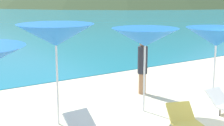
# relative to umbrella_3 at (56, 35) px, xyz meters

# --- Properties ---
(ground_plane) EXTENTS (50.00, 100.00, 0.30)m
(ground_plane) POSITION_rel_umbrella_3_xyz_m (3.53, 7.35, -2.29)
(ground_plane) COLOR beige
(umbrella_3) EXTENTS (1.97, 1.97, 2.40)m
(umbrella_3) POSITION_rel_umbrella_3_xyz_m (0.00, 0.00, 0.00)
(umbrella_3) COLOR silver
(umbrella_3) RESTS_ON ground_plane
(umbrella_4) EXTENTS (1.79, 1.79, 2.21)m
(umbrella_4) POSITION_rel_umbrella_3_xyz_m (2.28, -0.42, -0.17)
(umbrella_4) COLOR silver
(umbrella_4) RESTS_ON ground_plane
(umbrella_5) EXTENTS (1.83, 1.83, 2.13)m
(umbrella_5) POSITION_rel_umbrella_3_xyz_m (4.53, -0.82, -0.28)
(umbrella_5) COLOR silver
(umbrella_5) RESTS_ON ground_plane
(beachgoer_1) EXTENTS (0.30, 0.30, 1.69)m
(beachgoer_1) POSITION_rel_umbrella_3_xyz_m (3.24, 0.86, -1.24)
(beachgoer_1) COLOR #A3704C
(beachgoer_1) RESTS_ON ground_plane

